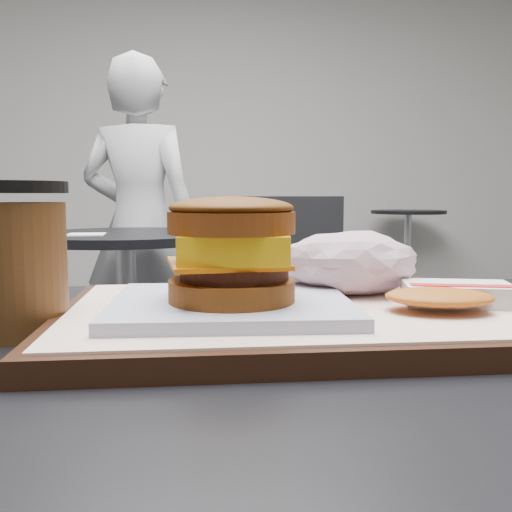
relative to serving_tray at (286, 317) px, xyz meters
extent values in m
cube|color=silver|center=(0.03, 4.95, 0.72)|extent=(8.00, 0.10, 3.00)
cube|color=black|center=(0.03, -0.05, -0.03)|extent=(0.80, 0.60, 0.04)
cube|color=black|center=(0.00, 0.00, 0.00)|extent=(0.38, 0.28, 0.02)
cube|color=white|center=(0.00, 0.00, 0.01)|extent=(0.36, 0.26, 0.00)
cube|color=silver|center=(-0.05, -0.02, 0.02)|extent=(0.20, 0.18, 0.01)
cylinder|color=brown|center=(-0.05, -0.03, 0.03)|extent=(0.10, 0.10, 0.02)
cylinder|color=black|center=(-0.05, -0.03, 0.04)|extent=(0.09, 0.09, 0.01)
cube|color=#D16307|center=(-0.05, -0.03, 0.05)|extent=(0.10, 0.10, 0.00)
cube|color=gold|center=(-0.05, -0.03, 0.06)|extent=(0.09, 0.09, 0.02)
cylinder|color=brown|center=(-0.05, -0.03, 0.08)|extent=(0.10, 0.10, 0.02)
ellipsoid|color=brown|center=(-0.05, -0.03, 0.09)|extent=(0.10, 0.10, 0.02)
cube|color=silver|center=(0.15, -0.01, 0.02)|extent=(0.10, 0.07, 0.02)
cube|color=red|center=(0.15, -0.03, 0.03)|extent=(0.09, 0.03, 0.00)
ellipsoid|color=orange|center=(0.12, -0.04, 0.02)|extent=(0.10, 0.08, 0.01)
cylinder|color=#442610|center=(-0.22, 0.00, 0.04)|extent=(0.07, 0.07, 0.11)
cylinder|color=black|center=(-0.22, 0.00, 0.11)|extent=(0.08, 0.08, 0.01)
cylinder|color=black|center=(-0.32, 1.60, -0.77)|extent=(0.44, 0.44, 0.02)
cylinder|color=#A5A5AA|center=(-0.32, 1.60, -0.41)|extent=(0.07, 0.07, 0.70)
cylinder|color=black|center=(-0.32, 1.60, -0.04)|extent=(0.70, 0.70, 0.03)
cube|color=white|center=(-0.44, 1.50, -0.03)|extent=(0.13, 0.13, 0.00)
cylinder|color=#B5B4BA|center=(0.10, 1.63, -0.56)|extent=(0.06, 0.06, 0.44)
cube|color=black|center=(0.10, 1.63, -0.32)|extent=(0.50, 0.50, 0.04)
cube|color=black|center=(0.29, 1.63, -0.10)|extent=(0.40, 0.12, 0.40)
imported|color=#BABABF|center=(-0.32, 2.12, -0.04)|extent=(0.62, 0.50, 1.49)
cylinder|color=black|center=(1.83, 4.45, -0.77)|extent=(0.40, 0.40, 0.02)
cylinder|color=#A5A5AA|center=(1.83, 4.45, -0.41)|extent=(0.06, 0.06, 0.70)
cylinder|color=black|center=(1.83, 4.45, -0.04)|extent=(0.66, 0.66, 0.03)
camera|label=1|loc=(-0.08, -0.47, 0.10)|focal=40.00mm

